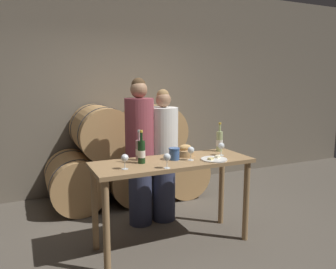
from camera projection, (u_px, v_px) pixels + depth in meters
ground_plane at (173, 244)px, 3.48m from camera, size 10.00×10.00×0.00m
stone_wall_back at (115, 88)px, 5.11m from camera, size 10.00×0.12×3.20m
barrel_stack at (128, 157)px, 4.74m from camera, size 2.26×0.94×1.39m
tasting_table at (173, 174)px, 3.35m from camera, size 1.64×0.59×0.91m
person_left at (140, 151)px, 3.84m from camera, size 0.34×0.34×1.75m
person_right at (163, 156)px, 3.98m from camera, size 0.35×0.35×1.62m
wine_bottle_red at (141, 152)px, 3.20m from camera, size 0.07×0.07×0.33m
wine_bottle_white at (219, 141)px, 3.75m from camera, size 0.07×0.07×0.33m
wine_bottle_rose at (139, 150)px, 3.32m from camera, size 0.07×0.07×0.31m
blue_crock at (174, 153)px, 3.35m from camera, size 0.11×0.11×0.12m
bread_basket at (185, 152)px, 3.52m from camera, size 0.19×0.19×0.13m
cheese_plate at (214, 159)px, 3.35m from camera, size 0.27×0.27×0.04m
wine_glass_far_left at (125, 158)px, 2.99m from camera, size 0.07×0.07×0.14m
wine_glass_left at (167, 158)px, 3.02m from camera, size 0.07×0.07×0.14m
wine_glass_center at (191, 151)px, 3.32m from camera, size 0.07×0.07×0.14m
wine_glass_right at (221, 146)px, 3.54m from camera, size 0.07×0.07×0.14m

